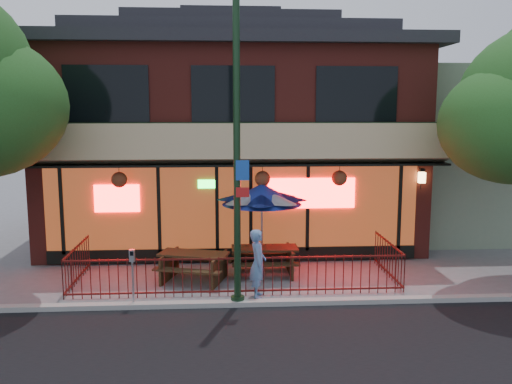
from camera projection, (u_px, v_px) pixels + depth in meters
ground at (237, 298)px, 13.17m from camera, size 80.00×80.00×0.00m
curb at (238, 303)px, 12.67m from camera, size 80.00×0.25×0.12m
restaurant_building at (231, 122)px, 19.57m from camera, size 12.96×9.49×8.05m
neighbor_building at (464, 150)px, 20.87m from camera, size 6.00×7.00×6.00m
patio_fence at (236, 268)px, 13.57m from camera, size 8.44×2.62×1.00m
street_light at (237, 172)px, 12.30m from camera, size 0.43×0.32×7.00m
picnic_table_left at (194, 263)px, 14.45m from camera, size 2.14×1.85×0.78m
picnic_table_right at (265, 257)px, 15.02m from camera, size 1.84×1.42×0.78m
patio_umbrella at (262, 194)px, 15.26m from camera, size 2.25×2.25×2.58m
pedestrian at (258, 263)px, 13.17m from camera, size 0.43×0.63×1.69m
parking_meter_near at (132, 268)px, 12.49m from camera, size 0.13×0.11×1.37m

